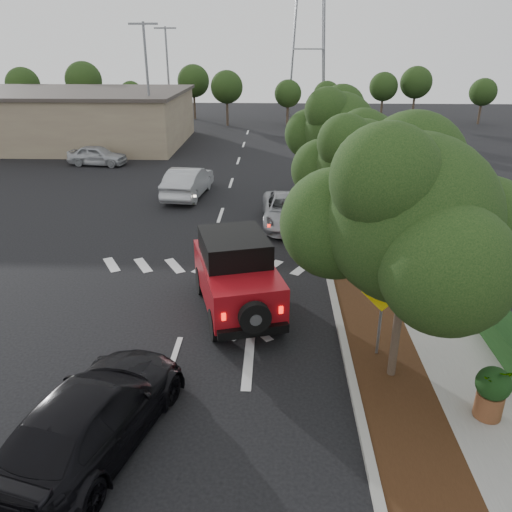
# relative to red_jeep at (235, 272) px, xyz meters

# --- Properties ---
(ground) EXTENTS (120.00, 120.00, 0.00)m
(ground) POSITION_rel_red_jeep_xyz_m (-1.44, -2.94, -1.22)
(ground) COLOR black
(ground) RESTS_ON ground
(curb) EXTENTS (0.20, 70.00, 0.15)m
(curb) POSITION_rel_red_jeep_xyz_m (3.16, 9.06, -1.14)
(curb) COLOR #9E9B93
(curb) RESTS_ON ground
(planting_strip) EXTENTS (1.80, 70.00, 0.12)m
(planting_strip) POSITION_rel_red_jeep_xyz_m (4.16, 9.06, -1.16)
(planting_strip) COLOR black
(planting_strip) RESTS_ON ground
(sidewalk) EXTENTS (2.00, 70.00, 0.12)m
(sidewalk) POSITION_rel_red_jeep_xyz_m (6.06, 9.06, -1.16)
(sidewalk) COLOR gray
(sidewalk) RESTS_ON ground
(hedge) EXTENTS (0.80, 70.00, 0.80)m
(hedge) POSITION_rel_red_jeep_xyz_m (7.46, 9.06, -0.82)
(hedge) COLOR black
(hedge) RESTS_ON ground
(commercial_building) EXTENTS (22.00, 12.00, 4.00)m
(commercial_building) POSITION_rel_red_jeep_xyz_m (-17.44, 27.06, 0.78)
(commercial_building) COLOR #836F5A
(commercial_building) RESTS_ON ground
(transmission_tower) EXTENTS (7.00, 4.00, 28.00)m
(transmission_tower) POSITION_rel_red_jeep_xyz_m (4.56, 45.06, -1.22)
(transmission_tower) COLOR slate
(transmission_tower) RESTS_ON ground
(street_tree_near) EXTENTS (3.80, 3.80, 5.92)m
(street_tree_near) POSITION_rel_red_jeep_xyz_m (4.16, -3.44, -1.22)
(street_tree_near) COLOR black
(street_tree_near) RESTS_ON ground
(street_tree_mid) EXTENTS (3.20, 3.20, 5.32)m
(street_tree_mid) POSITION_rel_red_jeep_xyz_m (4.16, 3.56, -1.22)
(street_tree_mid) COLOR black
(street_tree_mid) RESTS_ON ground
(street_tree_far) EXTENTS (3.40, 3.40, 5.62)m
(street_tree_far) POSITION_rel_red_jeep_xyz_m (4.16, 10.06, -1.22)
(street_tree_far) COLOR black
(street_tree_far) RESTS_ON ground
(light_pole_a) EXTENTS (2.00, 0.22, 9.00)m
(light_pole_a) POSITION_rel_red_jeep_xyz_m (-7.94, 23.06, -1.22)
(light_pole_a) COLOR slate
(light_pole_a) RESTS_ON ground
(light_pole_b) EXTENTS (2.00, 0.22, 9.00)m
(light_pole_b) POSITION_rel_red_jeep_xyz_m (-8.94, 35.06, -1.22)
(light_pole_b) COLOR slate
(light_pole_b) RESTS_ON ground
(red_jeep) EXTENTS (3.14, 4.89, 2.40)m
(red_jeep) POSITION_rel_red_jeep_xyz_m (0.00, 0.00, 0.00)
(red_jeep) COLOR black
(red_jeep) RESTS_ON ground
(silver_suv_ahead) EXTENTS (2.37, 4.92, 1.35)m
(silver_suv_ahead) POSITION_rel_red_jeep_xyz_m (1.76, 7.88, -0.54)
(silver_suv_ahead) COLOR #9B9CA2
(silver_suv_ahead) RESTS_ON ground
(black_suv_oncoming) EXTENTS (3.39, 5.55, 1.50)m
(black_suv_oncoming) POSITION_rel_red_jeep_xyz_m (-2.44, -5.94, -0.47)
(black_suv_oncoming) COLOR black
(black_suv_oncoming) RESTS_ON ground
(silver_sedan_oncoming) EXTENTS (2.22, 4.98, 1.59)m
(silver_sedan_oncoming) POSITION_rel_red_jeep_xyz_m (-3.52, 12.24, -0.42)
(silver_sedan_oncoming) COLOR #A7AAAF
(silver_sedan_oncoming) RESTS_ON ground
(parked_suv) EXTENTS (4.07, 2.01, 1.34)m
(parked_suv) POSITION_rel_red_jeep_xyz_m (-10.88, 19.33, -0.55)
(parked_suv) COLOR #AEB1B6
(parked_suv) RESTS_ON ground
(speed_hump_sign) EXTENTS (1.14, 0.10, 2.42)m
(speed_hump_sign) POSITION_rel_red_jeep_xyz_m (3.96, -2.58, 0.46)
(speed_hump_sign) COLOR slate
(speed_hump_sign) RESTS_ON ground
(terracotta_planter) EXTENTS (0.75, 0.75, 1.30)m
(terracotta_planter) POSITION_rel_red_jeep_xyz_m (5.95, -4.91, -0.34)
(terracotta_planter) COLOR brown
(terracotta_planter) RESTS_ON ground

